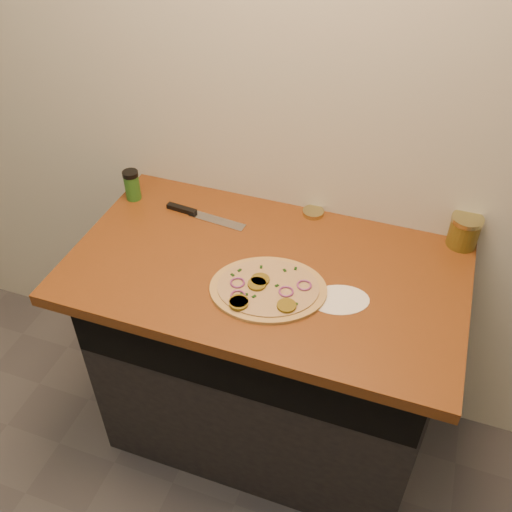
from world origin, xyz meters
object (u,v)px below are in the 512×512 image
at_px(spice_shaker, 132,185).
at_px(pizza, 267,289).
at_px(salsa_jar, 464,231).
at_px(chefs_knife, 198,214).

bearing_deg(spice_shaker, pizza, -25.93).
relative_size(salsa_jar, spice_shaker, 0.98).
xyz_separation_m(chefs_knife, salsa_jar, (0.85, 0.14, 0.05)).
xyz_separation_m(pizza, salsa_jar, (0.51, 0.40, 0.05)).
bearing_deg(chefs_knife, salsa_jar, 9.19).
height_order(salsa_jar, spice_shaker, spice_shaker).
relative_size(chefs_knife, spice_shaker, 2.69).
distance_m(chefs_knife, salsa_jar, 0.86).
bearing_deg(salsa_jar, pizza, -141.65).
xyz_separation_m(chefs_knife, spice_shaker, (-0.25, 0.02, 0.05)).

